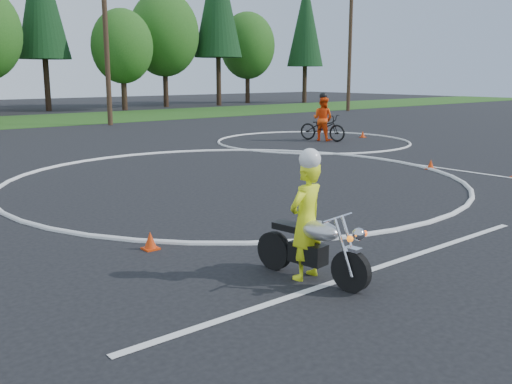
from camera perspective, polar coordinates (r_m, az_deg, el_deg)
ground at (r=13.17m, az=5.93°, el=-0.60°), size 120.00×120.00×0.00m
course_markings at (r=17.76m, az=0.81°, el=2.66°), size 19.05×19.05×0.12m
primary_motorcycle at (r=7.85m, az=5.74°, el=-5.49°), size 0.65×1.87×0.98m
rider_primary_grp at (r=7.82m, az=5.06°, el=-2.47°), size 0.65×0.48×1.83m
rider_second_grp at (r=24.70m, az=6.68°, el=6.79°), size 1.29×2.26×2.05m
traffic_cones at (r=15.76m, az=6.34°, el=1.91°), size 19.07×9.62×0.30m
treeline at (r=49.91m, az=-11.23°, el=15.85°), size 38.20×8.10×14.52m
utility_poles at (r=33.27m, az=-14.81°, el=15.44°), size 41.60×1.12×10.00m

